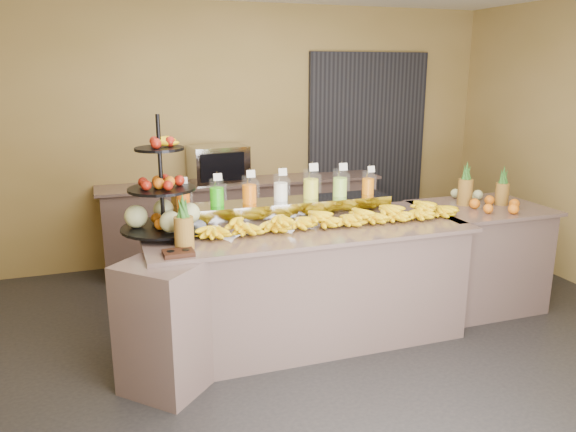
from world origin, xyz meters
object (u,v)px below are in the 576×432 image
pitcher_tray (281,210)px  fruit_stand (168,204)px  oven_warmer (218,164)px  condiment_caddy (178,253)px  right_fruit_pile (489,199)px  banana_heap (335,216)px

pitcher_tray → fruit_stand: (-0.91, -0.14, 0.15)m
fruit_stand → oven_warmer: fruit_stand is taller
pitcher_tray → condiment_caddy: 1.14m
fruit_stand → condiment_caddy: (-0.01, -0.52, -0.21)m
pitcher_tray → oven_warmer: bearing=95.2°
pitcher_tray → oven_warmer: size_ratio=3.15×
pitcher_tray → right_fruit_pile: size_ratio=4.18×
pitcher_tray → oven_warmer: 1.68m
fruit_stand → banana_heap: bearing=-5.6°
pitcher_tray → fruit_stand: 0.93m
fruit_stand → condiment_caddy: fruit_stand is taller
condiment_caddy → banana_heap: bearing=15.3°
fruit_stand → condiment_caddy: bearing=-88.9°
condiment_caddy → oven_warmer: oven_warmer is taller
condiment_caddy → oven_warmer: size_ratio=0.34×
condiment_caddy → right_fruit_pile: right_fruit_pile is taller
banana_heap → oven_warmer: size_ratio=3.59×
condiment_caddy → pitcher_tray: bearing=35.7°
condiment_caddy → right_fruit_pile: bearing=8.9°
oven_warmer → right_fruit_pile: bearing=-48.9°
right_fruit_pile → oven_warmer: 2.76m
banana_heap → condiment_caddy: bearing=-164.7°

